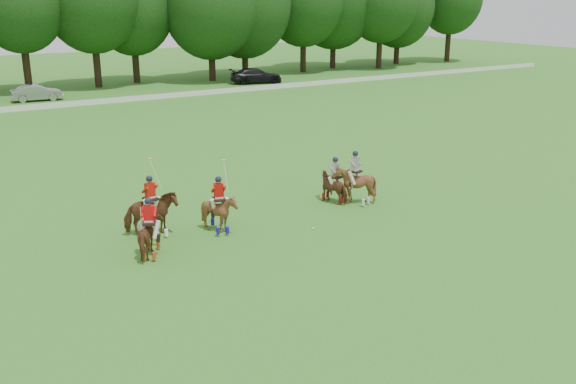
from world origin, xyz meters
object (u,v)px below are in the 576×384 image
car_right (256,76)px  polo_stripe_a (335,186)px  polo_stripe_b (354,184)px  polo_red_a (150,235)px  polo_ball (313,228)px  polo_red_b (152,214)px  polo_red_c (219,212)px  car_mid (37,93)px

car_right → polo_stripe_a: 40.23m
car_right → polo_stripe_a: (-16.17, -36.84, -0.04)m
polo_stripe_a → polo_stripe_b: polo_stripe_b is taller
car_right → polo_red_a: size_ratio=2.46×
car_right → polo_ball: 43.66m
polo_red_b → polo_stripe_a: (8.54, -0.29, -0.14)m
polo_red_a → polo_red_c: (3.21, 0.98, 0.03)m
polo_stripe_b → polo_red_b: bearing=174.4°
car_mid → polo_stripe_a: bearing=-167.3°
polo_stripe_a → polo_red_c: bearing=-173.6°
polo_stripe_b → polo_ball: bearing=-151.8°
car_mid → polo_red_c: 37.53m
polo_red_a → polo_red_c: polo_red_c is taller
polo_red_c → polo_ball: 3.80m
car_mid → polo_red_b: polo_red_b is taller
polo_red_a → polo_stripe_b: size_ratio=0.91×
car_mid → car_right: bearing=-86.2°
polo_red_c → polo_stripe_b: (6.73, 0.07, 0.07)m
polo_red_b → car_mid: bearing=85.6°
polo_red_b → polo_stripe_a: size_ratio=1.41×
car_mid → polo_red_c: (-0.35, -37.53, 0.11)m
polo_red_a → polo_stripe_a: 9.45m
car_mid → polo_red_c: size_ratio=1.52×
polo_stripe_a → polo_ball: 3.82m
polo_red_a → polo_red_b: 2.10m
car_right → polo_stripe_b: bearing=171.2°
polo_stripe_a → polo_ball: bearing=-138.8°
car_right → polo_stripe_b: (-15.52, -37.46, 0.10)m
car_mid → polo_red_a: bearing=178.5°
car_mid → polo_stripe_b: polo_stripe_b is taller
polo_red_c → polo_stripe_a: (6.09, 0.69, -0.07)m
car_right → polo_stripe_a: polo_stripe_a is taller
car_mid → polo_red_a: size_ratio=1.94×
polo_stripe_b → car_right: bearing=67.5°
polo_red_a → polo_ball: 6.57m
car_mid → polo_ball: bearing=-171.9°
car_right → polo_red_b: size_ratio=1.82×
car_right → polo_red_a: polo_red_a is taller
car_right → car_mid: bearing=103.7°
polo_red_b → polo_red_c: size_ratio=1.06×
polo_red_a → car_mid: bearing=84.7°
car_right → polo_red_a: (-25.47, -38.50, -0.00)m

